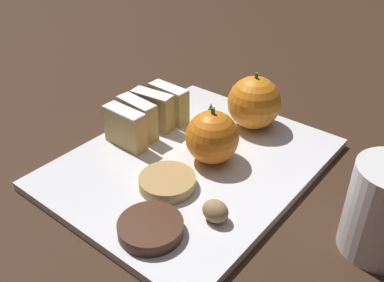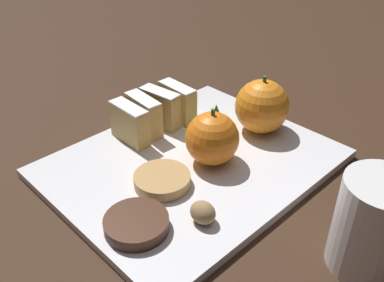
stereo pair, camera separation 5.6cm
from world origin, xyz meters
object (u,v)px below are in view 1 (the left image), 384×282
object	(u,v)px
orange_near	(254,103)
walnut	(215,211)
orange_far	(212,137)
chocolate_cookie	(151,228)

from	to	relation	value
orange_near	walnut	bearing A→B (deg)	-68.85
orange_far	chocolate_cookie	bearing A→B (deg)	-78.43
orange_near	walnut	distance (m)	0.22
chocolate_cookie	orange_far	bearing A→B (deg)	101.57
orange_far	walnut	distance (m)	0.12
orange_far	walnut	world-z (taller)	orange_far
orange_far	walnut	xyz separation A→B (m)	(0.07, -0.09, -0.02)
walnut	orange_far	bearing A→B (deg)	128.69
orange_near	orange_far	xyz separation A→B (m)	(0.01, -0.11, -0.00)
orange_near	orange_far	bearing A→B (deg)	-87.37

